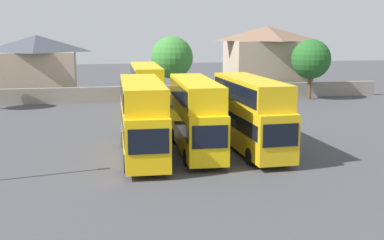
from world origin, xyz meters
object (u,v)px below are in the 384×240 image
Objects in this scene: bus_2 at (196,112)px; house_terrace_centre at (267,59)px; tree_left_of_lot at (311,59)px; bus_3 at (251,111)px; house_terrace_left at (38,65)px; tree_behind_wall at (172,58)px; bus_5 at (190,95)px; bus_1 at (142,115)px; bus_4 at (146,87)px.

house_terrace_centre reaches higher than bus_2.
tree_left_of_lot is (18.66, 23.11, 1.98)m from bus_2.
bus_3 is at bearing -111.08° from house_terrace_centre.
house_terrace_left is 16.92m from tree_behind_wall.
bus_5 is at bearing -46.72° from house_terrace_left.
house_terrace_left is at bearing -161.19° from bus_1.
bus_4 is 1.53× the size of tree_left_of_lot.
bus_3 is at bearing 93.53° from bus_1.
house_terrace_left reaches higher than bus_3.
house_terrace_centre is 7.88m from tree_left_of_lot.
bus_1 is at bearing -73.05° from house_terrace_left.
tree_left_of_lot is at bearing 121.22° from bus_5.
house_terrace_centre is 13.40m from tree_behind_wall.
bus_2 is 0.91× the size of bus_5.
tree_behind_wall is (2.59, 27.61, 2.08)m from bus_2.
tree_left_of_lot is 16.68m from tree_behind_wall.
house_terrace_left is at bearing 164.64° from tree_behind_wall.
house_terrace_centre is at bearing 143.90° from bus_5.
tree_left_of_lot is (22.37, 23.78, 1.94)m from bus_1.
bus_3 is 0.91× the size of bus_5.
bus_1 is 1.43× the size of tree_behind_wall.
house_terrace_centre is (29.38, -1.68, 0.54)m from house_terrace_left.
bus_5 is at bearing -90.58° from tree_behind_wall.
bus_4 is at bearing -94.46° from bus_5.
bus_4 is 0.96× the size of bus_5.
bus_1 is 1.03× the size of bus_3.
house_terrace_left reaches higher than bus_2.
house_terrace_centre reaches higher than bus_5.
bus_1 is 34.26m from house_terrace_left.
bus_4 is 1.05× the size of house_terrace_centre.
bus_1 is 16.80m from bus_5.
bus_2 is 34.24m from house_terrace_centre.
house_terrace_left is at bearing -154.61° from bus_2.
bus_2 is at bearing -117.29° from house_terrace_centre.
bus_3 is 16.99m from bus_4.
tree_left_of_lot is at bearing 111.73° from bus_4.
tree_behind_wall is at bearing -167.96° from house_terrace_centre.
bus_1 is 16.38m from bus_4.
tree_left_of_lot is at bearing 143.35° from bus_2.
bus_2 is 29.76m from tree_left_of_lot.
house_terrace_centre is at bearing 157.08° from bus_3.
bus_5 is 1.53× the size of tree_behind_wall.
bus_1 is at bearing -121.97° from house_terrace_centre.
bus_1 is 1.03× the size of bus_2.
bus_4 is 21.89m from tree_left_of_lot.
bus_1 is at bearing -102.57° from tree_behind_wall.
tree_left_of_lot is at bearing -15.50° from house_terrace_left.
tree_behind_wall reaches higher than tree_left_of_lot.
bus_2 is at bearing -95.36° from tree_behind_wall.
bus_2 is 27.81m from tree_behind_wall.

